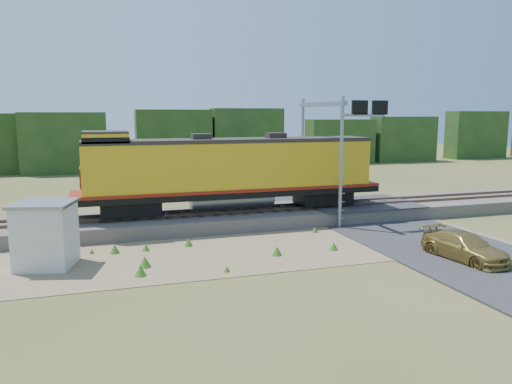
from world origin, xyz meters
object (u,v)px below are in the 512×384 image
object	(u,v)px
locomotive	(228,170)
shed	(46,234)
car	(465,247)
signal_gantry	(331,129)

from	to	relation	value
locomotive	shed	bearing A→B (deg)	-149.65
locomotive	car	world-z (taller)	locomotive
locomotive	signal_gantry	distance (m)	6.79
signal_gantry	car	world-z (taller)	signal_gantry
locomotive	signal_gantry	size ratio (longest dim) A/B	2.40
car	signal_gantry	bearing A→B (deg)	94.48
shed	car	size ratio (longest dim) A/B	0.68
signal_gantry	car	distance (m)	11.06
locomotive	car	bearing A→B (deg)	-51.19
locomotive	signal_gantry	world-z (taller)	signal_gantry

